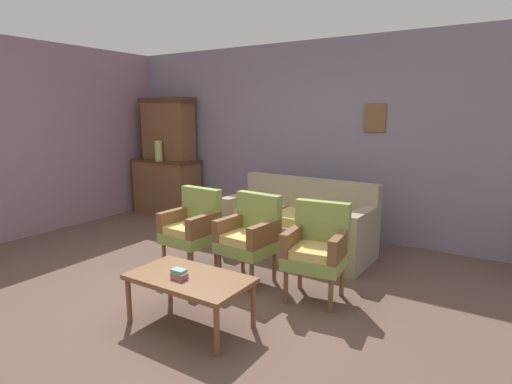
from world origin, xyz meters
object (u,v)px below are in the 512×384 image
at_px(vase_on_cabinet, 159,151).
at_px(armchair_near_cabinet, 192,226).
at_px(floral_couch, 299,227).
at_px(armchair_row_middle, 250,234).
at_px(armchair_near_couch_end, 317,247).
at_px(book_stack_on_table, 179,274).
at_px(coffee_table, 190,281).
at_px(side_cabinet, 167,187).

relative_size(vase_on_cabinet, armchair_near_cabinet, 0.37).
relative_size(vase_on_cabinet, floral_couch, 0.18).
bearing_deg(armchair_row_middle, armchair_near_couch_end, -0.33).
distance_m(armchair_near_cabinet, book_stack_on_table, 1.29).
bearing_deg(vase_on_cabinet, armchair_near_cabinet, -37.08).
xyz_separation_m(armchair_near_couch_end, coffee_table, (-0.66, -1.02, -0.12)).
xyz_separation_m(vase_on_cabinet, armchair_near_cabinet, (2.08, -1.57, -0.60)).
bearing_deg(armchair_near_couch_end, side_cabinet, 154.68).
relative_size(vase_on_cabinet, armchair_row_middle, 0.37).
distance_m(side_cabinet, vase_on_cabinet, 0.66).
xyz_separation_m(side_cabinet, coffee_table, (2.89, -2.70, -0.09)).
bearing_deg(armchair_near_cabinet, vase_on_cabinet, 142.92).
height_order(armchair_near_cabinet, armchair_near_couch_end, same).
bearing_deg(armchair_near_couch_end, book_stack_on_table, -122.23).
xyz_separation_m(side_cabinet, armchair_near_couch_end, (3.55, -1.68, 0.03)).
distance_m(floral_couch, armchair_row_middle, 1.08).
relative_size(side_cabinet, coffee_table, 1.16).
xyz_separation_m(armchair_near_cabinet, armchair_row_middle, (0.71, 0.07, 0.00)).
height_order(side_cabinet, armchair_near_couch_end, side_cabinet).
bearing_deg(coffee_table, armchair_near_cabinet, 129.81).
relative_size(armchair_near_couch_end, book_stack_on_table, 6.62).
bearing_deg(coffee_table, vase_on_cabinet, 138.69).
relative_size(vase_on_cabinet, coffee_table, 0.33).
bearing_deg(armchair_near_couch_end, armchair_row_middle, 179.67).
bearing_deg(armchair_near_cabinet, side_cabinet, 140.19).
height_order(side_cabinet, armchair_row_middle, side_cabinet).
relative_size(armchair_near_couch_end, coffee_table, 0.90).
bearing_deg(armchair_row_middle, floral_couch, 88.74).
xyz_separation_m(armchair_row_middle, coffee_table, (0.09, -1.03, -0.12)).
distance_m(armchair_row_middle, coffee_table, 1.04).
bearing_deg(book_stack_on_table, armchair_near_couch_end, 57.77).
height_order(vase_on_cabinet, armchair_near_couch_end, vase_on_cabinet).
bearing_deg(armchair_near_couch_end, floral_couch, 124.12).
xyz_separation_m(armchair_near_cabinet, coffee_table, (0.80, -0.96, -0.12)).
distance_m(side_cabinet, armchair_near_cabinet, 2.73).
relative_size(vase_on_cabinet, armchair_near_couch_end, 0.37).
xyz_separation_m(side_cabinet, book_stack_on_table, (2.86, -2.78, -0.01)).
bearing_deg(armchair_near_couch_end, armchair_near_cabinet, -177.38).
distance_m(armchair_near_couch_end, coffee_table, 1.22).
bearing_deg(floral_couch, side_cabinet, 167.76).
xyz_separation_m(side_cabinet, armchair_row_middle, (2.81, -1.68, 0.03)).
xyz_separation_m(vase_on_cabinet, armchair_near_couch_end, (3.53, -1.50, -0.60)).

